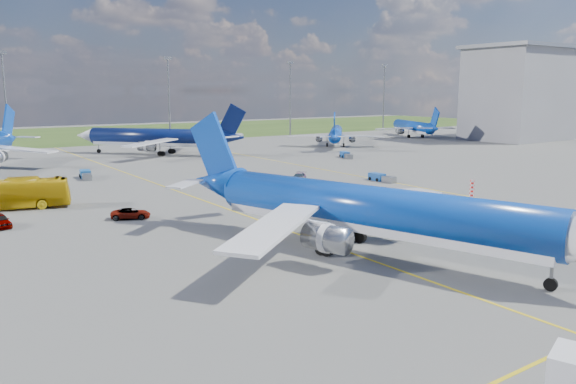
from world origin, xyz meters
TOP-DOWN VIEW (x-y plane):
  - ground at (0.00, 0.00)m, footprint 400.00×400.00m
  - grass_strip at (0.00, 150.00)m, footprint 400.00×80.00m
  - taxiway_lines at (0.17, 27.70)m, footprint 60.25×160.00m
  - floodlight_masts at (10.00, 110.00)m, footprint 202.20×0.50m
  - terminal_building at (120.00, 60.00)m, footprint 42.00×22.00m
  - warning_post at (26.00, 8.00)m, footprint 0.50×0.50m
  - bg_jet_n at (14.54, 81.92)m, footprint 50.86×51.68m
  - bg_jet_ne at (59.44, 74.75)m, footprint 41.01×41.84m
  - bg_jet_ene at (95.64, 82.55)m, footprint 38.46×42.54m
  - main_airliner at (1.08, -0.81)m, footprint 44.04×50.77m
  - uld_container at (16.96, -5.64)m, footprint 2.40×2.69m
  - apron_bus at (-20.88, 36.86)m, footprint 13.39×6.61m
  - service_car_b at (-11.07, 23.93)m, footprint 4.61×3.51m
  - service_car_c at (18.91, 34.32)m, footprint 4.39×4.26m
  - baggage_tug_w at (29.42, 27.25)m, footprint 1.42×4.95m
  - baggage_tug_c at (-7.25, 55.75)m, footprint 2.40×5.55m
  - baggage_tug_e at (44.89, 53.64)m, footprint 3.26×5.24m

SIDE VIEW (x-z plane):
  - ground at x=0.00m, z-range 0.00..0.00m
  - bg_jet_n at x=14.54m, z-range -5.40..5.40m
  - bg_jet_ne at x=59.44m, z-range -4.37..4.37m
  - bg_jet_ene at x=95.64m, z-range -4.54..4.54m
  - main_airliner at x=1.08m, z-range -5.63..5.63m
  - grass_strip at x=0.00m, z-range 0.00..0.01m
  - taxiway_lines at x=0.17m, z-range 0.00..0.02m
  - baggage_tug_w at x=29.42m, z-range -0.04..1.08m
  - baggage_tug_e at x=44.89m, z-range -0.04..1.11m
  - baggage_tug_c at x=-7.25m, z-range -0.04..1.17m
  - service_car_b at x=-11.07m, z-range 0.00..1.16m
  - service_car_c at x=18.91m, z-range 0.00..1.26m
  - uld_container at x=16.96m, z-range 0.00..1.79m
  - warning_post at x=26.00m, z-range 0.00..3.00m
  - apron_bus at x=-20.88m, z-range 0.00..3.64m
  - floodlight_masts at x=10.00m, z-range 1.21..23.91m
  - terminal_building at x=120.00m, z-range 0.07..26.07m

